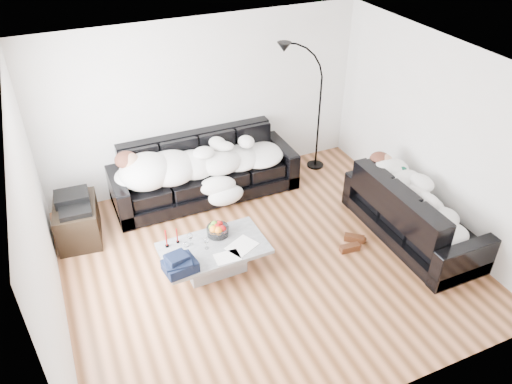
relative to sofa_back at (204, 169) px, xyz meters
name	(u,v)px	position (x,y,z in m)	size (l,w,h in m)	color
ground	(265,260)	(0.20, -1.79, -0.46)	(5.00, 5.00, 0.00)	brown
wall_back	(204,104)	(0.20, 0.46, 0.84)	(5.00, 0.02, 2.60)	silver
wall_left	(39,231)	(-2.30, -1.79, 0.84)	(0.02, 4.50, 2.60)	silver
wall_right	(436,136)	(2.70, -1.79, 0.84)	(0.02, 4.50, 2.60)	silver
ceiling	(268,69)	(0.20, -1.79, 2.14)	(5.00, 5.00, 0.00)	white
sofa_back	(204,169)	(0.00, 0.00, 0.00)	(2.80, 0.97, 0.92)	black
sofa_right	(414,211)	(2.26, -2.14, -0.03)	(2.10, 0.90, 0.85)	black
sleeper_back	(205,159)	(0.00, -0.05, 0.20)	(2.37, 0.82, 0.47)	white
sleeper_right	(417,198)	(2.26, -2.14, 0.18)	(1.80, 0.76, 0.44)	white
teal_cushion	(385,170)	(2.20, -1.49, 0.26)	(0.36, 0.30, 0.20)	#094530
coffee_table	(214,258)	(-0.46, -1.69, -0.27)	(1.31, 0.76, 0.38)	#939699
fruit_bowl	(218,229)	(-0.33, -1.48, 0.01)	(0.29, 0.29, 0.18)	white
wine_glass_a	(190,239)	(-0.71, -1.54, 0.01)	(0.08, 0.08, 0.18)	white
wine_glass_b	(187,247)	(-0.80, -1.66, 0.01)	(0.07, 0.07, 0.16)	white
wine_glass_c	(207,243)	(-0.55, -1.68, 0.00)	(0.07, 0.07, 0.16)	white
candle_left	(166,239)	(-0.99, -1.46, 0.05)	(0.05, 0.05, 0.26)	maroon
candle_right	(177,236)	(-0.85, -1.43, 0.03)	(0.04, 0.04, 0.22)	maroon
newspaper_a	(242,246)	(-0.14, -1.83, -0.07)	(0.36, 0.28, 0.01)	silver
newspaper_b	(227,257)	(-0.38, -1.94, -0.07)	(0.31, 0.22, 0.01)	silver
navy_jacket	(180,259)	(-0.96, -1.93, 0.10)	(0.40, 0.33, 0.20)	black
shoes	(352,243)	(1.39, -2.00, -0.41)	(0.45, 0.33, 0.10)	#472311
av_cabinet	(78,221)	(-1.94, -0.32, -0.18)	(0.55, 0.80, 0.55)	black
stereo	(73,201)	(-1.94, -0.32, 0.16)	(0.44, 0.34, 0.13)	black
floor_lamp	(319,114)	(1.99, 0.05, 0.52)	(0.71, 0.28, 1.95)	black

